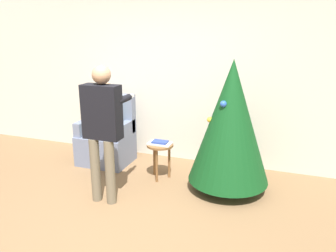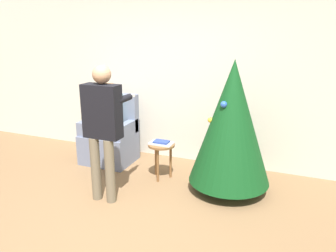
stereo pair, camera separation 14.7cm
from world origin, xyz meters
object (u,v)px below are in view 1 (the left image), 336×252
(christmas_tree, at_px, (231,122))
(side_stool, at_px, (160,150))
(person_standing, at_px, (102,122))
(armchair, at_px, (107,139))
(person_seated, at_px, (105,119))

(christmas_tree, xyz_separation_m, side_stool, (-0.97, 0.01, -0.51))
(person_standing, height_order, side_stool, person_standing)
(armchair, bearing_deg, christmas_tree, -8.94)
(christmas_tree, xyz_separation_m, person_standing, (-1.39, -0.79, 0.08))
(christmas_tree, height_order, person_standing, christmas_tree)
(armchair, height_order, person_standing, person_standing)
(person_standing, relative_size, side_stool, 3.24)
(christmas_tree, height_order, side_stool, christmas_tree)
(person_seated, xyz_separation_m, person_standing, (0.61, -1.08, 0.30))
(christmas_tree, relative_size, person_standing, 1.03)
(christmas_tree, bearing_deg, person_seated, 171.95)
(person_seated, height_order, person_standing, person_standing)
(person_seated, distance_m, side_stool, 1.10)
(side_stool, bearing_deg, person_seated, 165.21)
(christmas_tree, xyz_separation_m, armchair, (-2.00, 0.32, -0.56))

